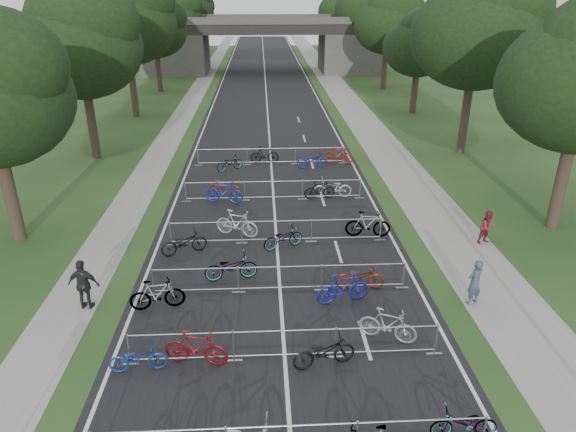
# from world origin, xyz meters

# --- Properties ---
(road) EXTENTS (11.00, 140.00, 0.01)m
(road) POSITION_xyz_m (0.00, 50.00, 0.01)
(road) COLOR black
(road) RESTS_ON ground
(sidewalk_right) EXTENTS (3.00, 140.00, 0.01)m
(sidewalk_right) POSITION_xyz_m (8.00, 50.00, 0.01)
(sidewalk_right) COLOR gray
(sidewalk_right) RESTS_ON ground
(sidewalk_left) EXTENTS (2.00, 140.00, 0.01)m
(sidewalk_left) POSITION_xyz_m (-7.50, 50.00, 0.01)
(sidewalk_left) COLOR gray
(sidewalk_left) RESTS_ON ground
(lane_markings) EXTENTS (0.12, 140.00, 0.00)m
(lane_markings) POSITION_xyz_m (0.00, 50.00, 0.00)
(lane_markings) COLOR silver
(lane_markings) RESTS_ON ground
(overpass_bridge) EXTENTS (31.00, 8.00, 7.05)m
(overpass_bridge) POSITION_xyz_m (0.00, 65.00, 3.53)
(overpass_bridge) COLOR #484540
(overpass_bridge) RESTS_ON ground
(tree_left_1) EXTENTS (7.56, 7.56, 11.53)m
(tree_left_1) POSITION_xyz_m (-11.39, 27.93, 7.30)
(tree_left_1) COLOR #33261C
(tree_left_1) RESTS_ON ground
(tree_right_1) EXTENTS (8.18, 8.18, 12.47)m
(tree_right_1) POSITION_xyz_m (13.11, 27.93, 7.90)
(tree_right_1) COLOR #33261C
(tree_right_1) RESTS_ON ground
(tree_left_2) EXTENTS (8.40, 8.40, 12.81)m
(tree_left_2) POSITION_xyz_m (-11.39, 39.93, 8.12)
(tree_left_2) COLOR #33261C
(tree_left_2) RESTS_ON ground
(tree_right_2) EXTENTS (6.16, 6.16, 9.39)m
(tree_right_2) POSITION_xyz_m (13.11, 39.93, 5.95)
(tree_right_2) COLOR #33261C
(tree_right_2) RESTS_ON ground
(tree_left_3) EXTENTS (6.72, 6.72, 10.25)m
(tree_left_3) POSITION_xyz_m (-11.39, 51.93, 6.49)
(tree_left_3) COLOR #33261C
(tree_left_3) RESTS_ON ground
(tree_right_3) EXTENTS (7.17, 7.17, 10.93)m
(tree_right_3) POSITION_xyz_m (13.11, 51.93, 6.92)
(tree_right_3) COLOR #33261C
(tree_right_3) RESTS_ON ground
(tree_left_4) EXTENTS (7.56, 7.56, 11.53)m
(tree_left_4) POSITION_xyz_m (-11.39, 63.93, 7.30)
(tree_left_4) COLOR #33261C
(tree_left_4) RESTS_ON ground
(tree_right_4) EXTENTS (8.18, 8.18, 12.47)m
(tree_right_4) POSITION_xyz_m (13.11, 63.93, 7.90)
(tree_right_4) COLOR #33261C
(tree_right_4) RESTS_ON ground
(tree_left_5) EXTENTS (8.40, 8.40, 12.81)m
(tree_left_5) POSITION_xyz_m (-11.39, 75.93, 8.12)
(tree_left_5) COLOR #33261C
(tree_left_5) RESTS_ON ground
(tree_right_5) EXTENTS (6.16, 6.16, 9.39)m
(tree_right_5) POSITION_xyz_m (13.11, 75.93, 5.95)
(tree_right_5) COLOR #33261C
(tree_right_5) RESTS_ON ground
(tree_left_6) EXTENTS (6.72, 6.72, 10.25)m
(tree_left_6) POSITION_xyz_m (-11.39, 87.93, 6.49)
(tree_left_6) COLOR #33261C
(tree_left_6) RESTS_ON ground
(tree_right_6) EXTENTS (7.17, 7.17, 10.93)m
(tree_right_6) POSITION_xyz_m (13.11, 87.93, 6.92)
(tree_right_6) COLOR #33261C
(tree_right_6) RESTS_ON ground
(barrier_row_2) EXTENTS (9.70, 0.08, 1.10)m
(barrier_row_2) POSITION_xyz_m (0.00, 7.20, 0.55)
(barrier_row_2) COLOR #A2A4AA
(barrier_row_2) RESTS_ON ground
(barrier_row_3) EXTENTS (9.70, 0.08, 1.10)m
(barrier_row_3) POSITION_xyz_m (0.00, 11.00, 0.55)
(barrier_row_3) COLOR #A2A4AA
(barrier_row_3) RESTS_ON ground
(barrier_row_4) EXTENTS (9.70, 0.08, 1.10)m
(barrier_row_4) POSITION_xyz_m (0.00, 15.00, 0.55)
(barrier_row_4) COLOR #A2A4AA
(barrier_row_4) RESTS_ON ground
(barrier_row_5) EXTENTS (9.70, 0.08, 1.10)m
(barrier_row_5) POSITION_xyz_m (0.00, 20.00, 0.55)
(barrier_row_5) COLOR #A2A4AA
(barrier_row_5) RESTS_ON ground
(barrier_row_6) EXTENTS (9.70, 0.08, 1.10)m
(barrier_row_6) POSITION_xyz_m (0.00, 26.00, 0.55)
(barrier_row_6) COLOR #A2A4AA
(barrier_row_6) RESTS_ON ground
(bike_7) EXTENTS (1.69, 0.62, 0.88)m
(bike_7) POSITION_xyz_m (4.30, 4.01, 0.44)
(bike_7) COLOR #A2A4AA
(bike_7) RESTS_ON ground
(bike_8) EXTENTS (1.73, 0.74, 0.88)m
(bike_8) POSITION_xyz_m (-4.30, 6.93, 0.44)
(bike_8) COLOR navy
(bike_8) RESTS_ON ground
(bike_9) EXTENTS (2.03, 0.96, 1.17)m
(bike_9) POSITION_xyz_m (-2.63, 7.13, 0.59)
(bike_9) COLOR maroon
(bike_9) RESTS_ON ground
(bike_10) EXTENTS (2.04, 1.10, 1.02)m
(bike_10) POSITION_xyz_m (1.14, 6.84, 0.51)
(bike_10) COLOR black
(bike_10) RESTS_ON ground
(bike_11) EXTENTS (1.92, 1.25, 1.12)m
(bike_11) POSITION_xyz_m (3.30, 7.98, 0.56)
(bike_11) COLOR #95969C
(bike_11) RESTS_ON ground
(bike_12) EXTENTS (1.97, 0.82, 1.15)m
(bike_12) POSITION_xyz_m (-4.30, 10.12, 0.57)
(bike_12) COLOR #A2A4AA
(bike_12) RESTS_ON ground
(bike_13) EXTENTS (2.11, 1.02, 1.06)m
(bike_13) POSITION_xyz_m (-1.84, 11.97, 0.53)
(bike_13) COLOR #A2A4AA
(bike_13) RESTS_ON ground
(bike_14) EXTENTS (2.03, 0.94, 1.17)m
(bike_14) POSITION_xyz_m (2.19, 10.17, 0.59)
(bike_14) COLOR #1A1E94
(bike_14) RESTS_ON ground
(bike_15) EXTENTS (1.86, 0.73, 0.96)m
(bike_15) POSITION_xyz_m (2.97, 11.07, 0.48)
(bike_15) COLOR maroon
(bike_15) RESTS_ON ground
(bike_16) EXTENTS (2.07, 1.33, 1.03)m
(bike_16) POSITION_xyz_m (-3.92, 14.18, 0.51)
(bike_16) COLOR black
(bike_16) RESTS_ON ground
(bike_17) EXTENTS (2.13, 1.33, 1.24)m
(bike_17) POSITION_xyz_m (-1.76, 15.76, 0.62)
(bike_17) COLOR #ADADB5
(bike_17) RESTS_ON ground
(bike_18) EXTENTS (1.92, 1.31, 0.95)m
(bike_18) POSITION_xyz_m (0.26, 14.48, 0.48)
(bike_18) COLOR #A2A4AA
(bike_18) RESTS_ON ground
(bike_19) EXTENTS (2.07, 0.76, 1.22)m
(bike_19) POSITION_xyz_m (4.11, 15.38, 0.61)
(bike_19) COLOR #A2A4AA
(bike_19) RESTS_ON ground
(bike_20) EXTENTS (2.12, 1.04, 1.23)m
(bike_20) POSITION_xyz_m (-2.59, 19.69, 0.61)
(bike_20) COLOR navy
(bike_20) RESTS_ON ground
(bike_21) EXTENTS (1.83, 1.08, 0.91)m
(bike_21) POSITION_xyz_m (-2.63, 20.87, 0.46)
(bike_21) COLOR maroon
(bike_21) RESTS_ON ground
(bike_22) EXTENTS (1.71, 0.65, 1.00)m
(bike_22) POSITION_xyz_m (2.45, 20.05, 0.50)
(bike_22) COLOR black
(bike_22) RESTS_ON ground
(bike_23) EXTENTS (2.06, 0.72, 1.08)m
(bike_23) POSITION_xyz_m (3.15, 20.18, 0.54)
(bike_23) COLOR #A9AAB1
(bike_23) RESTS_ON ground
(bike_24) EXTENTS (1.80, 1.46, 0.92)m
(bike_24) POSITION_xyz_m (-2.58, 24.95, 0.46)
(bike_24) COLOR #A2A4AA
(bike_24) RESTS_ON ground
(bike_25) EXTENTS (1.82, 0.53, 1.09)m
(bike_25) POSITION_xyz_m (-0.41, 26.34, 0.55)
(bike_25) COLOR black
(bike_25) RESTS_ON ground
(bike_26) EXTENTS (1.96, 0.85, 1.00)m
(bike_26) POSITION_xyz_m (2.53, 25.14, 0.50)
(bike_26) COLOR navy
(bike_26) RESTS_ON ground
(bike_27) EXTENTS (1.99, 1.10, 1.15)m
(bike_27) POSITION_xyz_m (4.30, 25.99, 0.57)
(bike_27) COLOR maroon
(bike_27) RESTS_ON ground
(pedestrian_a) EXTENTS (0.74, 0.65, 1.72)m
(pedestrian_a) POSITION_xyz_m (6.80, 9.89, 0.86)
(pedestrian_a) COLOR #394656
(pedestrian_a) RESTS_ON ground
(pedestrian_b) EXTENTS (0.90, 0.80, 1.53)m
(pedestrian_b) POSITION_xyz_m (9.20, 14.49, 0.77)
(pedestrian_b) COLOR maroon
(pedestrian_b) RESTS_ON ground
(pedestrian_c) EXTENTS (1.14, 0.59, 1.87)m
(pedestrian_c) POSITION_xyz_m (-6.80, 10.30, 0.94)
(pedestrian_c) COLOR black
(pedestrian_c) RESTS_ON ground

